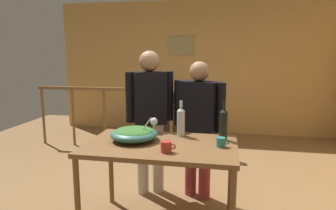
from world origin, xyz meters
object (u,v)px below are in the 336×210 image
at_px(wine_bottle_dark, 223,124).
at_px(person_standing_left, 150,112).
at_px(serving_table, 161,152).
at_px(mug_red, 166,147).
at_px(framed_picture, 181,46).
at_px(tv_console, 164,121).
at_px(stair_railing, 148,110).
at_px(person_standing_right, 198,119).
at_px(wine_glass, 154,122).
at_px(salad_bowl, 134,133).
at_px(flat_screen_tv, 163,97).
at_px(wine_bottle_clear, 181,121).
at_px(mug_teal, 221,142).

distance_m(wine_bottle_dark, person_standing_left, 0.94).
bearing_deg(serving_table, mug_red, -66.46).
xyz_separation_m(serving_table, person_standing_left, (-0.27, 0.69, 0.23)).
height_order(framed_picture, tv_console, framed_picture).
bearing_deg(stair_railing, person_standing_right, -57.34).
relative_size(wine_glass, person_standing_right, 0.11).
relative_size(salad_bowl, person_standing_right, 0.29).
bearing_deg(flat_screen_tv, wine_bottle_clear, -74.93).
xyz_separation_m(framed_picture, tv_console, (-0.30, -0.29, -1.49)).
bearing_deg(salad_bowl, person_standing_right, 49.46).
xyz_separation_m(tv_console, wine_glass, (0.50, -2.89, 0.66)).
bearing_deg(wine_bottle_clear, person_standing_left, 136.41).
bearing_deg(wine_bottle_clear, wine_bottle_dark, -9.43).
distance_m(stair_railing, tv_console, 1.11).
bearing_deg(stair_railing, wine_bottle_clear, -66.37).
bearing_deg(framed_picture, wine_bottle_dark, -74.87).
xyz_separation_m(flat_screen_tv, serving_table, (0.64, -3.20, -0.03)).
height_order(stair_railing, mug_red, stair_railing).
height_order(mug_red, mug_teal, mug_red).
xyz_separation_m(framed_picture, stair_railing, (-0.35, -1.32, -1.08)).
bearing_deg(flat_screen_tv, salad_bowl, -83.12).
height_order(wine_glass, mug_red, wine_glass).
xyz_separation_m(mug_red, person_standing_left, (-0.37, 0.90, 0.10)).
bearing_deg(salad_bowl, tv_console, 96.81).
xyz_separation_m(framed_picture, person_standing_left, (0.07, -2.83, -0.79)).
height_order(stair_railing, salad_bowl, stair_railing).
xyz_separation_m(tv_console, salad_bowl, (0.38, -3.17, 0.62)).
bearing_deg(salad_bowl, serving_table, -11.91).
xyz_separation_m(tv_console, mug_teal, (1.18, -3.22, 0.59)).
xyz_separation_m(salad_bowl, person_standing_left, (-0.01, 0.63, 0.08)).
bearing_deg(person_standing_left, serving_table, 87.17).
bearing_deg(person_standing_left, salad_bowl, 66.21).
distance_m(framed_picture, flat_screen_tv, 1.09).
distance_m(framed_picture, wine_glass, 3.30).
relative_size(framed_picture, person_standing_right, 0.34).
bearing_deg(mug_red, stair_railing, 108.11).
height_order(serving_table, person_standing_right, person_standing_right).
height_order(mug_red, person_standing_left, person_standing_left).
height_order(wine_bottle_clear, person_standing_left, person_standing_left).
xyz_separation_m(stair_railing, wine_bottle_clear, (0.83, -1.91, 0.29)).
xyz_separation_m(wine_bottle_clear, person_standing_right, (0.14, 0.39, -0.06)).
xyz_separation_m(flat_screen_tv, salad_bowl, (0.38, -3.14, 0.12)).
relative_size(framed_picture, wine_bottle_clear, 1.48).
bearing_deg(framed_picture, mug_red, -83.33).
bearing_deg(framed_picture, person_standing_left, -88.61).
relative_size(wine_bottle_clear, mug_teal, 3.00).
distance_m(stair_railing, mug_red, 2.55).
relative_size(wine_bottle_dark, mug_teal, 3.17).
bearing_deg(person_standing_right, flat_screen_tv, -45.31).
bearing_deg(person_standing_left, tv_console, -106.33).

